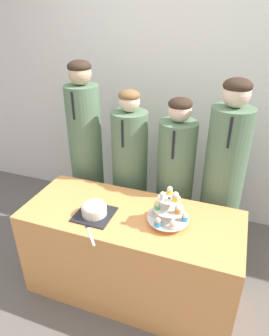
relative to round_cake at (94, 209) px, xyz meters
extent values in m
plane|color=#605B56|center=(0.23, -0.22, -0.77)|extent=(16.00, 16.00, 0.00)
cube|color=silver|center=(0.23, 1.35, 0.58)|extent=(9.00, 0.06, 2.70)
cube|color=#EF9951|center=(0.23, 0.09, -0.41)|extent=(1.53, 0.63, 0.72)
cube|color=#232328|center=(0.00, 0.00, -0.04)|extent=(0.25, 0.25, 0.01)
cylinder|color=silver|center=(0.00, 0.00, -0.01)|extent=(0.17, 0.17, 0.06)
ellipsoid|color=silver|center=(0.00, 0.00, 0.03)|extent=(0.17, 0.17, 0.06)
cube|color=silver|center=(0.08, -0.21, -0.05)|extent=(0.13, 0.15, 0.00)
cube|color=black|center=(0.00, -0.11, -0.05)|extent=(0.07, 0.07, 0.01)
cylinder|color=silver|center=(0.50, 0.09, 0.05)|extent=(0.02, 0.02, 0.20)
cylinder|color=silver|center=(0.50, 0.09, -0.01)|extent=(0.27, 0.27, 0.01)
cylinder|color=silver|center=(0.50, 0.09, 0.07)|extent=(0.20, 0.20, 0.01)
cylinder|color=silver|center=(0.50, 0.09, 0.15)|extent=(0.15, 0.15, 0.01)
cylinder|color=#3893DB|center=(0.46, -0.01, 0.01)|extent=(0.04, 0.04, 0.03)
sphere|color=beige|center=(0.46, -0.01, 0.04)|extent=(0.04, 0.04, 0.04)
cylinder|color=white|center=(0.55, -0.01, 0.00)|extent=(0.04, 0.04, 0.02)
sphere|color=beige|center=(0.55, -0.01, 0.03)|extent=(0.04, 0.04, 0.04)
cylinder|color=#3893DB|center=(0.60, 0.10, 0.01)|extent=(0.04, 0.04, 0.03)
sphere|color=#F4E5C6|center=(0.60, 0.10, 0.03)|extent=(0.04, 0.04, 0.04)
cylinder|color=#4CB766|center=(0.53, 0.19, 0.01)|extent=(0.04, 0.04, 0.03)
sphere|color=beige|center=(0.53, 0.19, 0.03)|extent=(0.04, 0.04, 0.04)
cylinder|color=orange|center=(0.43, 0.17, 0.01)|extent=(0.05, 0.05, 0.03)
sphere|color=#F4E5C6|center=(0.43, 0.17, 0.03)|extent=(0.04, 0.04, 0.04)
cylinder|color=white|center=(0.38, 0.08, 0.01)|extent=(0.04, 0.04, 0.03)
sphere|color=white|center=(0.38, 0.08, 0.03)|extent=(0.03, 0.03, 0.03)
cylinder|color=orange|center=(0.49, 0.16, 0.08)|extent=(0.04, 0.04, 0.03)
sphere|color=beige|center=(0.49, 0.16, 0.11)|extent=(0.04, 0.04, 0.04)
cylinder|color=#4CB766|center=(0.43, 0.06, 0.08)|extent=(0.04, 0.04, 0.02)
sphere|color=beige|center=(0.43, 0.06, 0.11)|extent=(0.04, 0.04, 0.04)
cylinder|color=orange|center=(0.56, 0.05, 0.09)|extent=(0.04, 0.04, 0.03)
sphere|color=#F4E5C6|center=(0.56, 0.05, 0.11)|extent=(0.04, 0.04, 0.04)
cylinder|color=white|center=(0.46, 0.05, 0.16)|extent=(0.04, 0.04, 0.03)
sphere|color=white|center=(0.46, 0.05, 0.19)|extent=(0.03, 0.03, 0.03)
cylinder|color=yellow|center=(0.54, 0.07, 0.16)|extent=(0.04, 0.04, 0.03)
sphere|color=#F4E5C6|center=(0.54, 0.07, 0.19)|extent=(0.04, 0.04, 0.04)
cylinder|color=yellow|center=(0.49, 0.13, 0.16)|extent=(0.04, 0.04, 0.03)
sphere|color=white|center=(0.49, 0.13, 0.19)|extent=(0.04, 0.04, 0.04)
cylinder|color=#567556|center=(-0.40, 0.65, -0.05)|extent=(0.29, 0.29, 1.44)
sphere|color=#D6AD89|center=(-0.40, 0.65, 0.76)|extent=(0.19, 0.19, 0.19)
ellipsoid|color=#332319|center=(-0.40, 0.65, 0.81)|extent=(0.19, 0.19, 0.10)
cube|color=black|center=(-0.40, 0.50, 0.54)|extent=(0.02, 0.01, 0.22)
cylinder|color=#567556|center=(0.01, 0.65, -0.14)|extent=(0.30, 0.30, 1.27)
sphere|color=beige|center=(0.01, 0.65, 0.58)|extent=(0.17, 0.17, 0.17)
ellipsoid|color=brown|center=(0.01, 0.65, 0.62)|extent=(0.17, 0.17, 0.09)
cube|color=black|center=(0.01, 0.50, 0.37)|extent=(0.02, 0.01, 0.22)
cylinder|color=#567556|center=(0.41, 0.65, -0.16)|extent=(0.30, 0.30, 1.23)
sphere|color=beige|center=(0.41, 0.65, 0.55)|extent=(0.18, 0.18, 0.18)
ellipsoid|color=#332319|center=(0.41, 0.65, 0.60)|extent=(0.18, 0.18, 0.10)
cube|color=black|center=(0.41, 0.50, 0.33)|extent=(0.02, 0.01, 0.22)
cylinder|color=#567556|center=(0.79, 0.65, -0.08)|extent=(0.31, 0.31, 1.38)
sphere|color=beige|center=(0.79, 0.65, 0.70)|extent=(0.19, 0.19, 0.19)
ellipsoid|color=#332319|center=(0.79, 0.65, 0.76)|extent=(0.20, 0.20, 0.11)
cube|color=black|center=(0.79, 0.49, 0.48)|extent=(0.02, 0.01, 0.22)
camera|label=1|loc=(0.83, -1.48, 1.20)|focal=32.00mm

